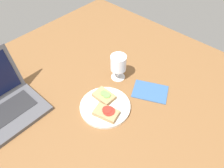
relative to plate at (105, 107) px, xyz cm
name	(u,v)px	position (x,y,z in cm)	size (l,w,h in cm)	color
wooden_table	(101,101)	(2.24, 4.60, -2.18)	(140.00, 140.00, 3.00)	brown
plate	(105,107)	(0.00, 0.00, 0.00)	(21.85, 21.85, 1.36)	silver
sandwich_with_tomato	(106,113)	(-2.88, -3.53, 1.85)	(8.46, 11.17, 2.59)	#A88456
sandwich_with_cucumber	(104,96)	(3.03, 3.45, 1.71)	(6.44, 9.13, 2.33)	#A88456
wine_glass	(118,64)	(17.81, 8.24, 7.89)	(7.50, 7.50, 13.08)	white
napkin	(150,91)	(20.65, -9.09, -0.48)	(11.21, 15.70, 0.40)	#33598C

